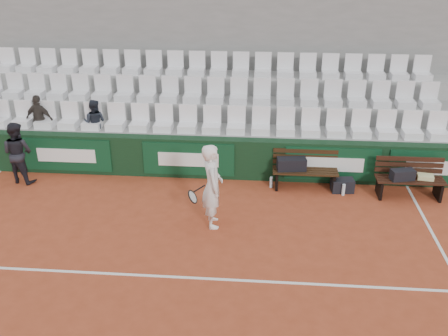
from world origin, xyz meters
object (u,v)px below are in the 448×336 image
sports_bag_right (403,175)px  water_bottle_far (343,190)px  spectator_b (37,102)px  sports_bag_ground (342,185)px  spectator_c (93,105)px  bench_right (409,188)px  ball_kid (18,153)px  bench_left (305,179)px  sports_bag_left (291,164)px  water_bottle_near (271,182)px  tennis_player (212,186)px

sports_bag_right → water_bottle_far: 1.32m
sports_bag_right → spectator_b: spectator_b is taller
water_bottle_far → sports_bag_ground: bearing=90.1°
sports_bag_ground → spectator_c: 6.32m
bench_right → sports_bag_ground: 1.46m
water_bottle_far → ball_kid: (-7.61, 0.09, 0.61)m
bench_left → sports_bag_ground: 0.87m
sports_bag_right → spectator_b: 8.89m
sports_bag_left → sports_bag_ground: bearing=-5.7°
sports_bag_left → water_bottle_near: sports_bag_left is taller
sports_bag_ground → tennis_player: tennis_player is taller
sports_bag_right → spectator_b: size_ratio=0.41×
tennis_player → water_bottle_near: bearing=55.2°
bench_left → spectator_c: size_ratio=1.28×
sports_bag_right → tennis_player: tennis_player is taller
sports_bag_ground → tennis_player: size_ratio=0.28×
spectator_c → water_bottle_near: bearing=170.1°
sports_bag_left → ball_kid: ball_kid is taller
tennis_player → bench_left: bearing=42.1°
ball_kid → spectator_b: size_ratio=1.19×
sports_bag_left → sports_bag_right: sports_bag_left is taller
bench_right → spectator_c: bearing=171.1°
bench_left → tennis_player: tennis_player is taller
water_bottle_near → spectator_c: (-4.43, 0.97, 1.45)m
spectator_c → sports_bag_right: bearing=173.0°
sports_bag_left → spectator_c: bearing=169.5°
spectator_b → water_bottle_near: bearing=179.2°
sports_bag_ground → water_bottle_near: 1.64m
sports_bag_right → water_bottle_near: (-2.89, 0.25, -0.43)m
water_bottle_near → bench_right: bearing=-3.9°
sports_bag_left → ball_kid: 6.43m
bench_right → spectator_b: spectator_b is taller
ball_kid → spectator_c: bearing=-130.6°
spectator_b → ball_kid: bearing=92.3°
sports_bag_ground → spectator_c: size_ratio=0.43×
bench_right → sports_bag_right: bearing=-167.8°
sports_bag_ground → spectator_b: (-7.49, 1.02, 1.47)m
ball_kid → water_bottle_far: bearing=-167.3°
water_bottle_near → ball_kid: size_ratio=0.18×
sports_bag_left → bench_left: bearing=-1.8°
bench_right → tennis_player: size_ratio=0.85×
sports_bag_left → spectator_b: (-6.30, 0.91, 1.03)m
bench_right → tennis_player: tennis_player is taller
water_bottle_near → spectator_b: (-5.85, 0.97, 1.49)m
spectator_b → sports_bag_right: bearing=-179.3°
sports_bag_left → tennis_player: size_ratio=0.38×
bench_left → sports_bag_ground: size_ratio=2.98×
spectator_b → spectator_c: (1.42, 0.00, -0.04)m
tennis_player → spectator_b: (-4.64, 2.70, 0.74)m
sports_bag_left → sports_bag_right: size_ratio=1.29×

